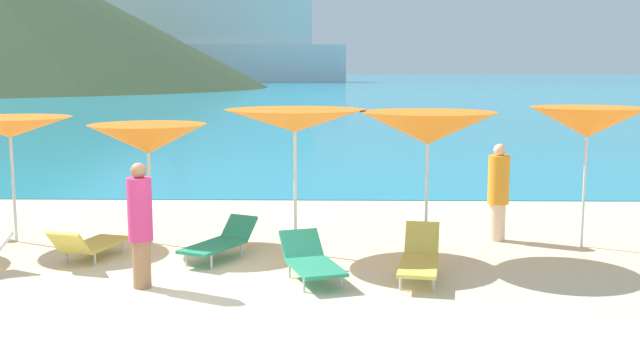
# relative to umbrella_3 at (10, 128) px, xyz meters

# --- Properties ---
(ground_plane) EXTENTS (50.00, 100.00, 0.30)m
(ground_plane) POSITION_rel_umbrella_3_xyz_m (3.60, 6.72, -2.17)
(ground_plane) COLOR beige
(ocean_water) EXTENTS (650.00, 440.00, 0.02)m
(ocean_water) POSITION_rel_umbrella_3_xyz_m (3.60, 224.27, -2.01)
(ocean_water) COLOR teal
(ocean_water) RESTS_ON ground_plane
(umbrella_3) EXTENTS (2.17, 2.17, 2.20)m
(umbrella_3) POSITION_rel_umbrella_3_xyz_m (0.00, 0.00, 0.00)
(umbrella_3) COLOR silver
(umbrella_3) RESTS_ON ground_plane
(umbrella_4) EXTENTS (2.22, 2.22, 2.09)m
(umbrella_4) POSITION_rel_umbrella_3_xyz_m (2.42, -0.07, -0.19)
(umbrella_4) COLOR silver
(umbrella_4) RESTS_ON ground_plane
(umbrella_5) EXTENTS (2.51, 2.51, 2.38)m
(umbrella_5) POSITION_rel_umbrella_3_xyz_m (4.99, -0.71, 0.17)
(umbrella_5) COLOR silver
(umbrella_5) RESTS_ON ground_plane
(umbrella_6) EXTENTS (2.22, 2.22, 2.36)m
(umbrella_6) POSITION_rel_umbrella_3_xyz_m (7.11, -0.97, 0.08)
(umbrella_6) COLOR silver
(umbrella_6) RESTS_ON ground_plane
(umbrella_7) EXTENTS (2.09, 2.09, 2.39)m
(umbrella_7) POSITION_rel_umbrella_3_xyz_m (9.88, -0.18, 0.11)
(umbrella_7) COLOR silver
(umbrella_7) RESTS_ON ground_plane
(lounge_chair_1) EXTENTS (0.95, 1.58, 0.61)m
(lounge_chair_1) POSITION_rel_umbrella_3_xyz_m (1.74, -1.31, -1.75)
(lounge_chair_1) COLOR #D8BF4C
(lounge_chair_1) RESTS_ON ground_plane
(lounge_chair_2) EXTENTS (0.79, 1.69, 0.71)m
(lounge_chair_2) POSITION_rel_umbrella_3_xyz_m (6.88, -2.23, -1.71)
(lounge_chair_2) COLOR #D8BF4C
(lounge_chair_2) RESTS_ON ground_plane
(lounge_chair_6) EXTENTS (1.06, 1.59, 0.61)m
(lounge_chair_6) POSITION_rel_umbrella_3_xyz_m (5.30, -2.32, -1.73)
(lounge_chair_6) COLOR #268C66
(lounge_chair_6) RESTS_ON ground_plane
(lounge_chair_10) EXTENTS (1.16, 1.60, 0.61)m
(lounge_chair_10) POSITION_rel_umbrella_3_xyz_m (3.81, -1.19, -1.72)
(lounge_chair_10) COLOR #268C66
(lounge_chair_10) RESTS_ON ground_plane
(beachgoer_1) EXTENTS (0.34, 0.34, 1.76)m
(beachgoer_1) POSITION_rel_umbrella_3_xyz_m (2.95, -2.76, -1.09)
(beachgoer_1) COLOR #A3704C
(beachgoer_1) RESTS_ON ground_plane
(beachgoer_2) EXTENTS (0.37, 0.37, 1.73)m
(beachgoer_2) POSITION_rel_umbrella_3_xyz_m (8.53, 0.27, -1.12)
(beachgoer_2) COLOR beige
(beachgoer_2) RESTS_ON ground_plane
(cruise_ship) EXTENTS (63.78, 21.20, 22.27)m
(cruise_ship) POSITION_rel_umbrella_3_xyz_m (-23.78, 163.49, 6.52)
(cruise_ship) COLOR white
(cruise_ship) RESTS_ON ocean_water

